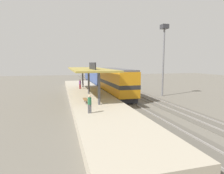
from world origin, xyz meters
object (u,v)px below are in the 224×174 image
object	(u,v)px
locomotive	(115,82)
passenger_carriage_single	(96,76)
platform_bench	(85,99)
light_mast	(164,45)
person_waiting	(90,103)
person_walking	(80,84)

from	to	relation	value
locomotive	passenger_carriage_single	bearing A→B (deg)	90.00
platform_bench	passenger_carriage_single	size ratio (longest dim) A/B	0.08
platform_bench	light_mast	size ratio (longest dim) A/B	0.15
passenger_carriage_single	person_waiting	distance (m)	31.63
locomotive	passenger_carriage_single	size ratio (longest dim) A/B	0.72
locomotive	person_walking	xyz separation A→B (m)	(-5.35, 4.11, -0.56)
platform_bench	person_walking	distance (m)	12.59
person_waiting	locomotive	bearing A→B (deg)	64.59
passenger_carriage_single	light_mast	world-z (taller)	light_mast
passenger_carriage_single	person_walking	xyz separation A→B (m)	(-5.35, -13.89, -0.46)
light_mast	person_walking	xyz separation A→B (m)	(-13.15, 5.85, -6.54)
light_mast	person_waiting	bearing A→B (deg)	-141.12
platform_bench	person_walking	bearing A→B (deg)	87.03
platform_bench	passenger_carriage_single	distance (m)	27.14
locomotive	person_waiting	xyz separation A→B (m)	(-6.18, -13.02, -0.56)
locomotive	person_waiting	size ratio (longest dim) A/B	8.44
person_waiting	light_mast	bearing A→B (deg)	38.88
person_waiting	person_walking	size ratio (longest dim) A/B	1.00
light_mast	person_walking	size ratio (longest dim) A/B	6.84
light_mast	locomotive	bearing A→B (deg)	167.42
locomotive	light_mast	bearing A→B (deg)	-12.58
person_walking	locomotive	bearing A→B (deg)	-37.55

